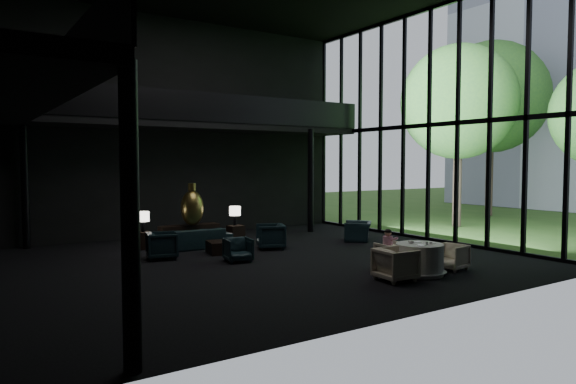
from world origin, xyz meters
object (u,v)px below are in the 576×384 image
table_lamp_right (235,212)px  sofa (197,235)px  lounge_armchair_east (271,234)px  dining_chair_east (451,257)px  window_armchair (358,229)px  coffee_table (222,247)px  dining_chair_west (396,261)px  bronze_urn (192,208)px  dining_table (420,261)px  dining_chair_north (393,255)px  lounge_armchair_west (162,243)px  lounge_armchair_south (238,250)px  child (388,240)px  console (189,234)px  side_table_left (143,240)px  table_lamp_left (143,217)px  side_table_right (236,233)px

table_lamp_right → sofa: size_ratio=0.29×
lounge_armchair_east → dining_chair_east: (2.18, -5.17, -0.14)m
window_armchair → dining_chair_east: window_armchair is taller
table_lamp_right → coffee_table: (-1.45, -1.98, -0.82)m
dining_chair_west → bronze_urn: bearing=19.0°
lounge_armchair_east → dining_chair_west: lounge_armchair_east is taller
coffee_table → dining_table: size_ratio=0.64×
bronze_urn → dining_chair_north: size_ratio=2.03×
lounge_armchair_west → dining_chair_west: (3.58, -5.50, -0.01)m
window_armchair → dining_chair_east: size_ratio=1.45×
lounge_armchair_south → child: (2.86, -2.81, 0.39)m
coffee_table → dining_chair_north: (2.72, -4.34, 0.16)m
bronze_urn → dining_chair_east: (3.94, -7.21, -0.90)m
sofa → lounge_armchair_west: 1.89m
dining_table → window_armchair: bearing=64.9°
console → window_armchair: window_armchair is taller
side_table_left → table_lamp_right: table_lamp_right is taller
window_armchair → coffee_table: (-5.00, 0.37, -0.24)m
dining_chair_west → sofa: bearing=21.6°
side_table_left → coffee_table: bearing=-49.5°
table_lamp_right → window_armchair: 4.30m
bronze_urn → dining_chair_north: 6.93m
lounge_armchair_west → dining_chair_east: 7.78m
table_lamp_left → coffee_table: size_ratio=0.78×
window_armchair → side_table_right: bearing=-79.6°
table_lamp_right → side_table_left: bearing=178.8°
table_lamp_right → dining_chair_east: 7.68m
lounge_armchair_east → coffee_table: size_ratio=1.16×
lounge_armchair_west → dining_table: size_ratio=0.70×
sofa → console: bearing=-97.3°
lounge_armchair_south → dining_chair_west: 4.45m
bronze_urn → coffee_table: (0.15, -1.91, -1.05)m
side_table_right → dining_chair_north: (1.27, -6.27, 0.07)m
sofa → lounge_armchair_west: lounge_armchair_west is taller
side_table_right → sofa: size_ratio=0.24×
side_table_left → dining_chair_north: 7.79m
window_armchair → dining_chair_west: size_ratio=1.09×
lounge_armchair_east → dining_chair_north: bearing=37.8°
dining_chair_north → child: size_ratio=1.25×
side_table_right → dining_chair_west: dining_chair_west is taller
lounge_armchair_west → lounge_armchair_south: lounge_armchair_west is taller
lounge_armchair_east → child: size_ratio=1.74×
side_table_right → dining_chair_west: bearing=-87.5°
table_lamp_right → lounge_armchair_east: 2.18m
side_table_left → dining_table: (4.47, -7.29, 0.06)m
sofa → lounge_armchair_south: 2.65m
bronze_urn → side_table_left: bronze_urn is taller
dining_chair_east → lounge_armchair_south: bearing=-143.1°
table_lamp_left → coffee_table: 2.77m
table_lamp_left → lounge_armchair_south: 3.80m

